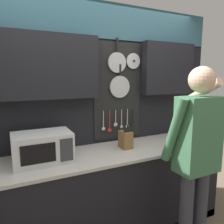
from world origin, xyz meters
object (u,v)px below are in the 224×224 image
(person, at_px, (196,149))
(utensil_crock, at_px, (180,133))
(microwave, at_px, (42,147))
(knife_block, at_px, (126,139))

(person, bearing_deg, utensil_crock, 55.78)
(microwave, height_order, knife_block, microwave)
(knife_block, bearing_deg, microwave, -179.97)
(utensil_crock, distance_m, person, 0.84)
(microwave, relative_size, knife_block, 1.95)
(knife_block, height_order, utensil_crock, utensil_crock)
(knife_block, bearing_deg, utensil_crock, -0.01)
(knife_block, height_order, person, person)
(person, bearing_deg, knife_block, 114.82)
(microwave, distance_m, utensil_crock, 1.67)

